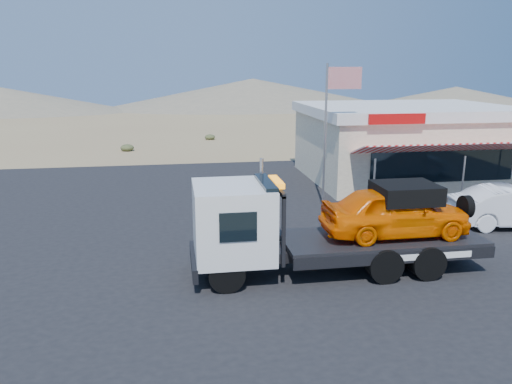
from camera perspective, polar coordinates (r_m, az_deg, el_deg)
ground at (r=16.90m, az=-3.39°, el=-6.24°), size 120.00×120.00×0.00m
asphalt_lot at (r=19.98m, az=1.43°, el=-2.94°), size 32.00×24.00×0.02m
tow_truck at (r=14.61m, az=8.54°, el=-3.39°), size 8.43×2.50×2.82m
jerky_store at (r=27.80m, az=16.65°, el=5.51°), size 10.40×9.97×3.90m
flagpole at (r=21.39m, az=8.57°, el=8.31°), size 1.55×0.10×6.00m
distant_hills at (r=71.49m, az=-16.10°, el=10.40°), size 126.00×48.00×4.20m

